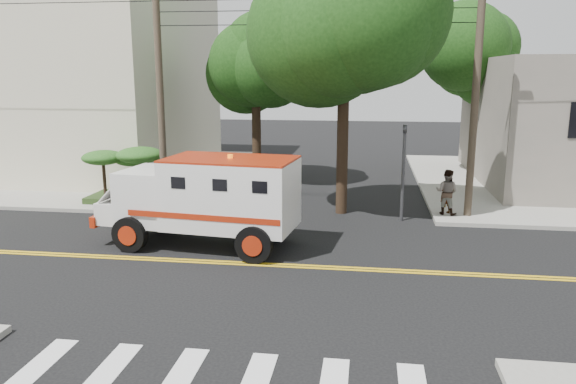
# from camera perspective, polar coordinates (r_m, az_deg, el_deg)

# --- Properties ---
(ground) EXTENTS (100.00, 100.00, 0.00)m
(ground) POSITION_cam_1_polar(r_m,az_deg,el_deg) (16.36, -1.04, -7.46)
(ground) COLOR black
(ground) RESTS_ON ground
(sidewalk_nw) EXTENTS (17.00, 17.00, 0.15)m
(sidewalk_nw) POSITION_cam_1_polar(r_m,az_deg,el_deg) (33.31, -20.65, 1.97)
(sidewalk_nw) COLOR gray
(sidewalk_nw) RESTS_ON ground
(building_left) EXTENTS (16.00, 14.00, 10.00)m
(building_left) POSITION_cam_1_polar(r_m,az_deg,el_deg) (35.17, -23.00, 10.61)
(building_left) COLOR beige
(building_left) RESTS_ON sidewalk_nw
(utility_pole_left) EXTENTS (0.28, 0.28, 9.00)m
(utility_pole_left) POSITION_cam_1_polar(r_m,az_deg,el_deg) (22.73, -12.84, 9.33)
(utility_pole_left) COLOR #382D23
(utility_pole_left) RESTS_ON ground
(utility_pole_right) EXTENTS (0.28, 0.28, 9.00)m
(utility_pole_right) POSITION_cam_1_polar(r_m,az_deg,el_deg) (21.78, 18.49, 8.91)
(utility_pole_right) COLOR #382D23
(utility_pole_right) RESTS_ON ground
(tree_main) EXTENTS (6.08, 5.70, 9.85)m
(tree_main) POSITION_cam_1_polar(r_m,az_deg,el_deg) (21.51, 6.98, 16.60)
(tree_main) COLOR black
(tree_main) RESTS_ON ground
(tree_left) EXTENTS (4.48, 4.20, 7.70)m
(tree_left) POSITION_cam_1_polar(r_m,az_deg,el_deg) (27.50, -2.72, 12.60)
(tree_left) COLOR black
(tree_left) RESTS_ON ground
(tree_right) EXTENTS (4.80, 4.50, 8.20)m
(tree_right) POSITION_cam_1_polar(r_m,az_deg,el_deg) (31.64, 20.26, 12.48)
(tree_right) COLOR black
(tree_right) RESTS_ON ground
(traffic_signal) EXTENTS (0.15, 0.18, 3.60)m
(traffic_signal) POSITION_cam_1_polar(r_m,az_deg,el_deg) (21.11, 11.66, 2.99)
(traffic_signal) COLOR #3F3F42
(traffic_signal) RESTS_ON ground
(accessibility_sign) EXTENTS (0.45, 0.10, 2.02)m
(accessibility_sign) POSITION_cam_1_polar(r_m,az_deg,el_deg) (23.45, -13.71, 1.65)
(accessibility_sign) COLOR #3F3F42
(accessibility_sign) RESTS_ON ground
(palm_planter) EXTENTS (3.52, 2.63, 2.36)m
(palm_planter) POSITION_cam_1_polar(r_m,az_deg,el_deg) (24.29, -16.06, 2.54)
(palm_planter) COLOR #1E3314
(palm_planter) RESTS_ON sidewalk_nw
(armored_truck) EXTENTS (6.58, 3.18, 2.89)m
(armored_truck) POSITION_cam_1_polar(r_m,az_deg,el_deg) (17.86, -8.27, -0.42)
(armored_truck) COLOR silver
(armored_truck) RESTS_ON ground
(pedestrian_a) EXTENTS (0.67, 0.63, 1.55)m
(pedestrian_a) POSITION_cam_1_polar(r_m,az_deg,el_deg) (22.26, 15.78, -0.17)
(pedestrian_a) COLOR gray
(pedestrian_a) RESTS_ON sidewalk_ne
(pedestrian_b) EXTENTS (1.04, 0.95, 1.73)m
(pedestrian_b) POSITION_cam_1_polar(r_m,az_deg,el_deg) (22.14, 15.83, 0.01)
(pedestrian_b) COLOR gray
(pedestrian_b) RESTS_ON sidewalk_ne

